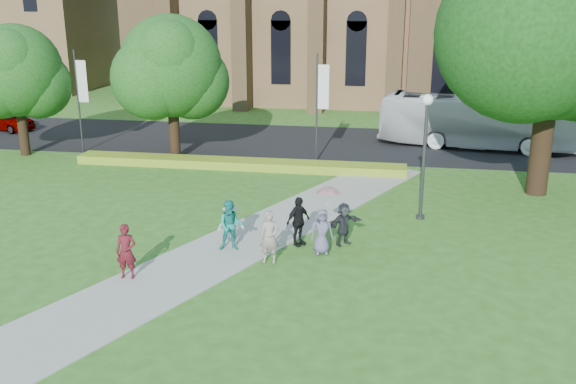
% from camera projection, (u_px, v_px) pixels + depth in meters
% --- Properties ---
extents(ground, '(160.00, 160.00, 0.00)m').
position_uv_depth(ground, '(203.00, 269.00, 22.03)').
color(ground, '#36621D').
rests_on(ground, ground).
extents(road, '(160.00, 10.00, 0.02)m').
position_uv_depth(road, '(294.00, 142.00, 40.87)').
color(road, black).
rests_on(road, ground).
extents(footpath, '(15.58, 28.54, 0.04)m').
position_uv_depth(footpath, '(211.00, 257.00, 22.97)').
color(footpath, '#B2B2A8').
rests_on(footpath, ground).
extents(flower_hedge, '(18.00, 1.40, 0.45)m').
position_uv_depth(flower_hedge, '(238.00, 164.00, 34.71)').
color(flower_hedge, gold).
rests_on(flower_hedge, ground).
extents(streetlamp, '(0.44, 0.44, 5.24)m').
position_uv_depth(streetlamp, '(425.00, 142.00, 25.99)').
color(streetlamp, '#38383D').
rests_on(streetlamp, ground).
extents(large_tree, '(9.60, 9.60, 13.20)m').
position_uv_depth(large_tree, '(558.00, 10.00, 27.85)').
color(large_tree, '#332114').
rests_on(large_tree, ground).
extents(street_tree_0, '(5.20, 5.20, 7.50)m').
position_uv_depth(street_tree_0, '(16.00, 71.00, 36.15)').
color(street_tree_0, '#332114').
rests_on(street_tree_0, ground).
extents(street_tree_1, '(5.60, 5.60, 8.05)m').
position_uv_depth(street_tree_1, '(171.00, 67.00, 35.09)').
color(street_tree_1, '#332114').
rests_on(street_tree_1, ground).
extents(banner_pole_0, '(0.70, 0.10, 6.00)m').
position_uv_depth(banner_pole_0, '(319.00, 102.00, 35.01)').
color(banner_pole_0, '#38383D').
rests_on(banner_pole_0, ground).
extents(banner_pole_1, '(0.70, 0.10, 6.00)m').
position_uv_depth(banner_pole_1, '(80.00, 95.00, 37.22)').
color(banner_pole_1, '#38383D').
rests_on(banner_pole_1, ground).
extents(tour_coach, '(11.96, 4.46, 3.25)m').
position_uv_depth(tour_coach, '(477.00, 121.00, 38.84)').
color(tour_coach, white).
rests_on(tour_coach, road).
extents(car_0, '(4.67, 3.11, 1.48)m').
position_uv_depth(car_0, '(6.00, 119.00, 44.14)').
color(car_0, gray).
rests_on(car_0, road).
extents(pedestrian_0, '(0.72, 0.52, 1.86)m').
position_uv_depth(pedestrian_0, '(126.00, 252.00, 21.01)').
color(pedestrian_0, '#57131D').
rests_on(pedestrian_0, footpath).
extents(pedestrian_1, '(1.04, 0.89, 1.88)m').
position_uv_depth(pedestrian_1, '(231.00, 225.00, 23.34)').
color(pedestrian_1, '#1B897D').
rests_on(pedestrian_1, footpath).
extents(pedestrian_2, '(1.12, 0.86, 1.53)m').
position_uv_depth(pedestrian_2, '(231.00, 223.00, 24.08)').
color(pedestrian_2, silver).
rests_on(pedestrian_2, footpath).
extents(pedestrian_3, '(1.04, 1.14, 1.87)m').
position_uv_depth(pedestrian_3, '(298.00, 221.00, 23.79)').
color(pedestrian_3, black).
rests_on(pedestrian_3, footpath).
extents(pedestrian_4, '(0.93, 0.74, 1.67)m').
position_uv_depth(pedestrian_4, '(322.00, 231.00, 23.05)').
color(pedestrian_4, slate).
rests_on(pedestrian_4, footpath).
extents(pedestrian_5, '(1.40, 1.40, 1.62)m').
position_uv_depth(pedestrian_5, '(344.00, 224.00, 23.87)').
color(pedestrian_5, '#292C32').
rests_on(pedestrian_5, footpath).
extents(pedestrian_6, '(0.70, 0.48, 1.88)m').
position_uv_depth(pedestrian_6, '(270.00, 237.00, 22.23)').
color(pedestrian_6, gray).
rests_on(pedestrian_6, footpath).
extents(parasol, '(1.08, 1.08, 0.73)m').
position_uv_depth(parasol, '(328.00, 199.00, 22.76)').
color(parasol, '#DD9D9C').
rests_on(parasol, pedestrian_4).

